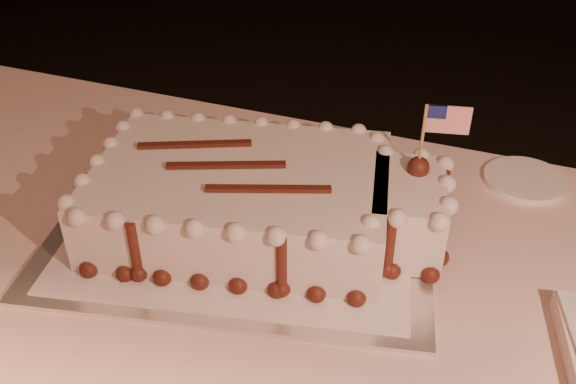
% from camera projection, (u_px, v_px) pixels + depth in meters
% --- Properties ---
extents(cake_board, '(0.69, 0.58, 0.01)m').
position_uv_depth(cake_board, '(243.00, 227.00, 1.06)').
color(cake_board, silver).
rests_on(cake_board, banquet_table).
extents(doily, '(0.62, 0.52, 0.00)m').
position_uv_depth(doily, '(243.00, 225.00, 1.06)').
color(doily, white).
rests_on(doily, cake_board).
extents(sheet_cake, '(0.60, 0.41, 0.23)m').
position_uv_depth(sheet_cake, '(261.00, 199.00, 1.02)').
color(sheet_cake, silver).
rests_on(sheet_cake, doily).
extents(side_plate, '(0.15, 0.15, 0.01)m').
position_uv_depth(side_plate, '(525.00, 180.00, 1.18)').
color(side_plate, white).
rests_on(side_plate, banquet_table).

